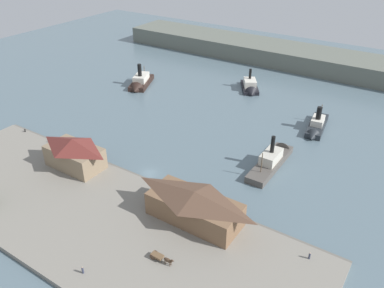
{
  "coord_description": "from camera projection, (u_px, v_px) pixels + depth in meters",
  "views": [
    {
      "loc": [
        58.38,
        -67.72,
        61.12
      ],
      "look_at": [
        2.91,
        16.97,
        2.0
      ],
      "focal_mm": 36.33,
      "sensor_mm": 36.0,
      "label": 1
    }
  ],
  "objects": [
    {
      "name": "ferry_shed_east_terminal",
      "position": [
        195.0,
        205.0,
        87.29
      ],
      "size": [
        21.82,
        9.64,
        7.82
      ],
      "color": "brown",
      "rests_on": "quay_promenade"
    },
    {
      "name": "ferry_moored_east",
      "position": [
        274.0,
        158.0,
        111.14
      ],
      "size": [
        5.31,
        24.05,
        11.13
      ],
      "color": "#514C47",
      "rests_on": "ground"
    },
    {
      "name": "mooring_post_east",
      "position": [
        25.0,
        130.0,
        125.46
      ],
      "size": [
        0.44,
        0.44,
        0.9
      ],
      "primitive_type": "cylinder",
      "color": "black",
      "rests_on": "quay_promenade"
    },
    {
      "name": "horse_cart",
      "position": [
        161.0,
        258.0,
        77.9
      ],
      "size": [
        5.52,
        1.5,
        1.87
      ],
      "color": "brown",
      "rests_on": "quay_promenade"
    },
    {
      "name": "ground_plane",
      "position": [
        150.0,
        173.0,
        107.37
      ],
      "size": [
        320.0,
        320.0,
        0.0
      ],
      "primitive_type": "plane",
      "color": "slate"
    },
    {
      "name": "mooring_post_center_east",
      "position": [
        160.0,
        187.0,
        99.01
      ],
      "size": [
        0.44,
        0.44,
        0.9
      ],
      "primitive_type": "cylinder",
      "color": "black",
      "rests_on": "quay_promenade"
    },
    {
      "name": "ferry_outer_harbor",
      "position": [
        250.0,
        88.0,
        157.8
      ],
      "size": [
        13.17,
        16.12,
        10.32
      ],
      "color": "black",
      "rests_on": "ground"
    },
    {
      "name": "ferry_departing_north",
      "position": [
        140.0,
        83.0,
        161.55
      ],
      "size": [
        12.97,
        19.25,
        11.48
      ],
      "color": "black",
      "rests_on": "ground"
    },
    {
      "name": "ferry_shed_west_terminal",
      "position": [
        74.0,
        153.0,
        106.07
      ],
      "size": [
        16.04,
        9.11,
        8.67
      ],
      "color": "#847056",
      "rests_on": "quay_promenade"
    },
    {
      "name": "mooring_post_west",
      "position": [
        50.0,
        141.0,
        119.48
      ],
      "size": [
        0.44,
        0.44,
        0.9
      ],
      "primitive_type": "cylinder",
      "color": "black",
      "rests_on": "quay_promenade"
    },
    {
      "name": "quay_promenade",
      "position": [
        91.0,
        216.0,
        91.17
      ],
      "size": [
        110.0,
        36.0,
        1.2
      ],
      "primitive_type": "cube",
      "color": "gray",
      "rests_on": "ground"
    },
    {
      "name": "seawall_edge",
      "position": [
        141.0,
        178.0,
        104.51
      ],
      "size": [
        110.0,
        0.8,
        1.0
      ],
      "primitive_type": "cube",
      "color": "#666159",
      "rests_on": "ground"
    },
    {
      "name": "far_headland",
      "position": [
        294.0,
        56.0,
        184.81
      ],
      "size": [
        180.0,
        24.0,
        8.0
      ],
      "primitive_type": "cube",
      "color": "#60665B",
      "rests_on": "ground"
    },
    {
      "name": "ferry_near_quay",
      "position": [
        316.0,
        127.0,
        128.03
      ],
      "size": [
        7.26,
        19.38,
        9.42
      ],
      "color": "#23282D",
      "rests_on": "ground"
    },
    {
      "name": "pedestrian_near_east_shed",
      "position": [
        83.0,
        270.0,
        75.31
      ],
      "size": [
        0.41,
        0.41,
        1.67
      ],
      "color": "#33384C",
      "rests_on": "quay_promenade"
    },
    {
      "name": "pedestrian_near_west_shed",
      "position": [
        309.0,
        256.0,
        78.54
      ],
      "size": [
        0.4,
        0.4,
        1.6
      ],
      "color": "#33384C",
      "rests_on": "quay_promenade"
    }
  ]
}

